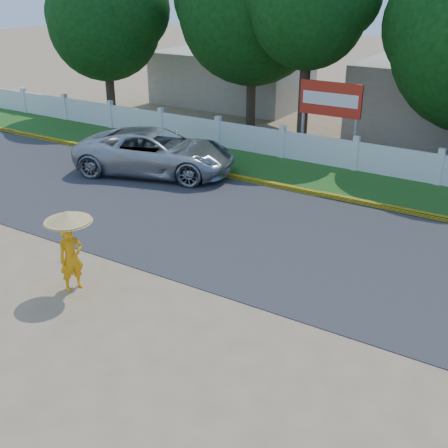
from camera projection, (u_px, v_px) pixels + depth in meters
name	position (u px, v px, depth m)	size (l,w,h in m)	color
ground	(176.00, 310.00, 12.24)	(120.00, 120.00, 0.00)	#9E8460
road	(271.00, 235.00, 15.73)	(60.00, 7.00, 0.02)	#38383A
grass_verge	(340.00, 181.00, 19.80)	(60.00, 3.50, 0.03)	#2D601E
curb	(321.00, 194.00, 18.45)	(40.00, 0.18, 0.16)	yellow
fence	(355.00, 156.00, 20.71)	(40.00, 0.10, 1.10)	silver
building_far	(232.00, 78.00, 31.22)	(8.00, 5.00, 2.80)	#B7AD99
vehicle	(156.00, 152.00, 20.36)	(2.65, 5.75, 1.60)	#A2A6AA
monk_with_parasol	(69.00, 239.00, 12.56)	(1.08, 1.08, 1.96)	orange
billboard	(330.00, 103.00, 21.65)	(2.50, 0.13, 2.95)	gray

